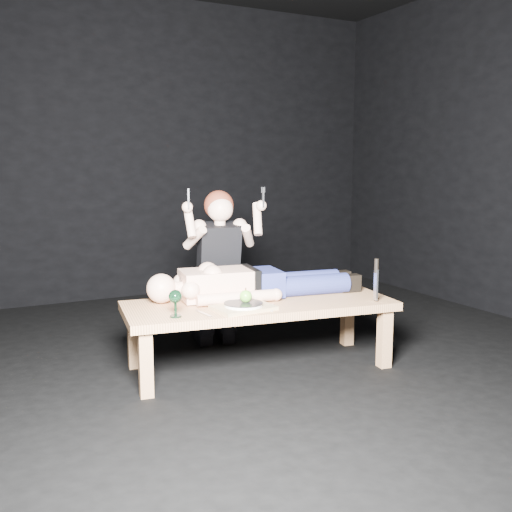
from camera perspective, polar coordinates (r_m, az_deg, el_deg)
name	(u,v)px	position (r m, az deg, el deg)	size (l,w,h in m)	color
ground	(268,364)	(4.09, 1.18, -10.40)	(5.00, 5.00, 0.00)	black
back_wall	(153,149)	(6.18, -9.98, 10.13)	(5.00, 5.00, 0.00)	black
table	(259,335)	(3.96, 0.33, -7.63)	(1.77, 0.66, 0.45)	tan
lying_man	(258,279)	(4.04, 0.24, -2.20)	(1.65, 0.50, 0.25)	beige
kneeling_woman	(217,266)	(4.37, -3.83, -1.02)	(0.64, 0.72, 1.20)	black
serving_tray	(243,308)	(3.70, -1.23, -5.03)	(0.36, 0.26, 0.02)	tan
plate	(243,305)	(3.69, -1.23, -4.72)	(0.24, 0.24, 0.02)	white
apple	(246,296)	(3.70, -1.00, -3.93)	(0.08, 0.08, 0.08)	#65AC26
goblet	(175,303)	(3.53, -7.81, -4.58)	(0.08, 0.08, 0.17)	black
fork_flat	(203,313)	(3.60, -5.13, -5.56)	(0.02, 0.19, 0.01)	#B2B2B7
knife_flat	(272,307)	(3.74, 1.58, -5.00)	(0.02, 0.19, 0.01)	#B2B2B7
spoon_flat	(261,306)	(3.77, 0.51, -4.87)	(0.02, 0.19, 0.01)	#B2B2B7
carving_knife	(376,280)	(3.95, 11.55, -2.32)	(0.04, 0.04, 0.29)	#B2B2B7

